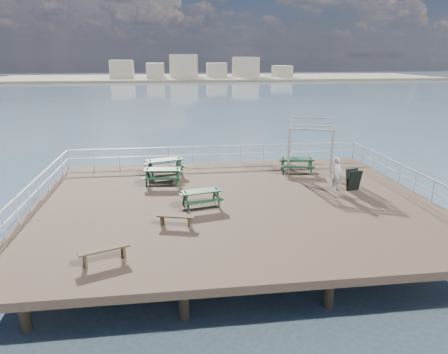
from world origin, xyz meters
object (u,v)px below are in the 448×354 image
Objects in this scene: flat_bench_near at (176,218)px; picnic_table_b at (163,173)px; person at (337,174)px; picnic_table_a at (165,163)px; flat_bench_far at (104,251)px; picnic_table_c at (296,162)px; picnic_table_d at (201,195)px; trellis_arbor at (311,148)px.

picnic_table_b is at bearing 112.15° from flat_bench_near.
picnic_table_b is 8.77m from person.
picnic_table_a is 9.30m from person.
picnic_table_c is at bearing 23.30° from flat_bench_far.
picnic_table_c reaches higher than flat_bench_far.
picnic_table_b is at bearing -160.37° from picnic_table_c.
picnic_table_d is 1.29× the size of flat_bench_near.
picnic_table_d is 0.62× the size of trellis_arbor.
picnic_table_a reaches higher than flat_bench_far.
person is (8.37, -4.04, 0.23)m from picnic_table_a.
trellis_arbor is at bearing 53.44° from person.
picnic_table_c is at bearing 15.09° from picnic_table_b.
person is (0.21, -3.33, -0.55)m from trellis_arbor.
picnic_table_b is at bearing 124.87° from person.
trellis_arbor is at bearing 56.24° from flat_bench_near.
picnic_table_b is at bearing 104.05° from picnic_table_d.
flat_bench_far is at bearing -116.95° from picnic_table_a.
flat_bench_near is at bearing -118.17° from trellis_arbor.
flat_bench_near is 0.89× the size of person.
picnic_table_c is 9.60m from flat_bench_near.
picnic_table_a is at bearing 92.96° from picnic_table_b.
flat_bench_far is at bearing -96.25° from picnic_table_b.
picnic_table_c is 13.08m from flat_bench_far.
trellis_arbor is (6.51, 4.54, 0.87)m from picnic_table_d.
picnic_table_a reaches higher than picnic_table_d.
picnic_table_c is 0.68× the size of trellis_arbor.
picnic_table_d is 2.28m from flat_bench_near.
picnic_table_c is 3.60m from person.
picnic_table_a is 9.98m from flat_bench_far.
trellis_arbor is (9.99, 9.09, 1.04)m from flat_bench_far.
picnic_table_b is 5.47m from flat_bench_near.
flat_bench_near is at bearing -125.73° from picnic_table_c.
picnic_table_c is (7.43, -0.58, -0.03)m from picnic_table_a.
flat_bench_near is at bearing 26.44° from flat_bench_far.
trellis_arbor is at bearing 13.38° from picnic_table_b.
person reaches higher than picnic_table_c.
picnic_table_d reaches higher than flat_bench_near.
picnic_table_b is 1.33× the size of flat_bench_near.
person is (0.94, -3.46, 0.26)m from picnic_table_c.
flat_bench_far is (-3.48, -4.55, -0.18)m from picnic_table_d.
picnic_table_d is at bearing 75.54° from flat_bench_near.
trellis_arbor is 3.38m from person.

